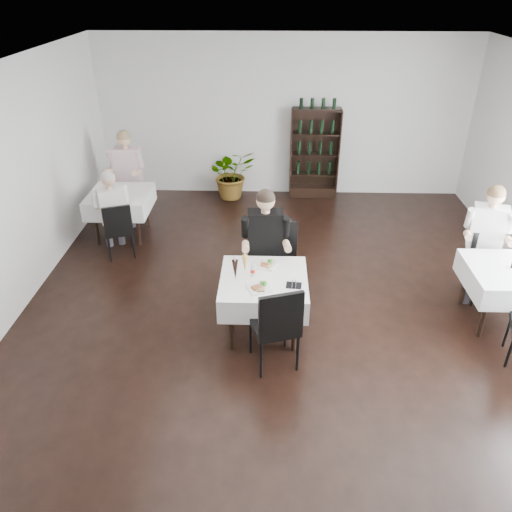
{
  "coord_description": "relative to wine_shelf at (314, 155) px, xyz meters",
  "views": [
    {
      "loc": [
        -0.24,
        -4.97,
        3.93
      ],
      "look_at": [
        -0.4,
        0.2,
        0.95
      ],
      "focal_mm": 35.0,
      "sensor_mm": 36.0,
      "label": 1
    }
  ],
  "objects": [
    {
      "name": "left_chair_far",
      "position": [
        -3.35,
        -1.06,
        -0.35
      ],
      "size": [
        0.45,
        0.45,
        0.88
      ],
      "color": "black",
      "rests_on": "ground"
    },
    {
      "name": "plate_near",
      "position": [
        -0.95,
        -4.55,
        -0.06
      ],
      "size": [
        0.32,
        0.32,
        0.08
      ],
      "color": "white",
      "rests_on": "main_table"
    },
    {
      "name": "left_table",
      "position": [
        -3.3,
        -1.81,
        -0.23
      ],
      "size": [
        0.98,
        0.98,
        0.77
      ],
      "color": "black",
      "rests_on": "ground"
    },
    {
      "name": "diner_right_far",
      "position": [
        2.02,
        -3.37,
        0.06
      ],
      "size": [
        0.66,
        0.71,
        1.57
      ],
      "color": "#44434C",
      "rests_on": "ground"
    },
    {
      "name": "main_chair_near",
      "position": [
        -0.75,
        -4.97,
        -0.24
      ],
      "size": [
        0.61,
        0.62,
        1.07
      ],
      "color": "black",
      "rests_on": "ground"
    },
    {
      "name": "diner_left_far",
      "position": [
        -3.33,
        -1.16,
        0.08
      ],
      "size": [
        0.61,
        0.62,
        1.59
      ],
      "color": "#44434C",
      "rests_on": "ground"
    },
    {
      "name": "wine_shelf",
      "position": [
        0.0,
        0.0,
        0.0
      ],
      "size": [
        0.9,
        0.28,
        1.75
      ],
      "color": "black",
      "rests_on": "ground"
    },
    {
      "name": "diner_left_near",
      "position": [
        -3.25,
        -2.4,
        -0.04
      ],
      "size": [
        0.62,
        0.65,
        1.39
      ],
      "color": "#44434C",
      "rests_on": "ground"
    },
    {
      "name": "room_shell",
      "position": [
        -0.6,
        -4.31,
        0.65
      ],
      "size": [
        9.0,
        9.0,
        9.0
      ],
      "color": "black",
      "rests_on": "ground"
    },
    {
      "name": "left_chair_near",
      "position": [
        -3.15,
        -2.55,
        -0.33
      ],
      "size": [
        0.53,
        0.54,
        0.91
      ],
      "color": "black",
      "rests_on": "ground"
    },
    {
      "name": "main_chair_far",
      "position": [
        -0.75,
        -3.65,
        -0.2
      ],
      "size": [
        0.57,
        0.58,
        1.14
      ],
      "color": "black",
      "rests_on": "ground"
    },
    {
      "name": "potted_tree",
      "position": [
        -1.59,
        -0.11,
        -0.36
      ],
      "size": [
        1.09,
        1.02,
        0.98
      ],
      "primitive_type": "imported",
      "rotation": [
        0.0,
        0.0,
        0.36
      ],
      "color": "#20551D",
      "rests_on": "ground"
    },
    {
      "name": "right_chair_far",
      "position": [
        2.07,
        -3.46,
        -0.32
      ],
      "size": [
        0.42,
        0.42,
        0.92
      ],
      "color": "black",
      "rests_on": "ground"
    },
    {
      "name": "main_table",
      "position": [
        -0.9,
        -4.31,
        -0.23
      ],
      "size": [
        1.03,
        1.03,
        0.77
      ],
      "color": "black",
      "rests_on": "ground"
    },
    {
      "name": "pilsner_lager",
      "position": [
        -1.13,
        -4.2,
        0.04
      ],
      "size": [
        0.07,
        0.07,
        0.29
      ],
      "color": "gold",
      "rests_on": "main_table"
    },
    {
      "name": "napkin_cutlery",
      "position": [
        -0.55,
        -4.47,
        -0.07
      ],
      "size": [
        0.19,
        0.2,
        0.02
      ],
      "color": "black",
      "rests_on": "main_table"
    },
    {
      "name": "plate_far",
      "position": [
        -0.86,
        -4.04,
        -0.06
      ],
      "size": [
        0.29,
        0.29,
        0.07
      ],
      "color": "white",
      "rests_on": "main_table"
    },
    {
      "name": "coke_bottle",
      "position": [
        -1.03,
        -4.28,
        0.01
      ],
      "size": [
        0.06,
        0.06,
        0.22
      ],
      "color": "silver",
      "rests_on": "main_table"
    },
    {
      "name": "pilsner_dark",
      "position": [
        -1.23,
        -4.36,
        0.05
      ],
      "size": [
        0.07,
        0.07,
        0.32
      ],
      "color": "black",
      "rests_on": "main_table"
    },
    {
      "name": "diner_main",
      "position": [
        -0.89,
        -3.7,
        0.09
      ],
      "size": [
        0.62,
        0.63,
        1.61
      ],
      "color": "#44434C",
      "rests_on": "ground"
    },
    {
      "name": "right_table",
      "position": [
        2.1,
        -4.01,
        -0.23
      ],
      "size": [
        0.98,
        0.98,
        0.77
      ],
      "color": "black",
      "rests_on": "ground"
    }
  ]
}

